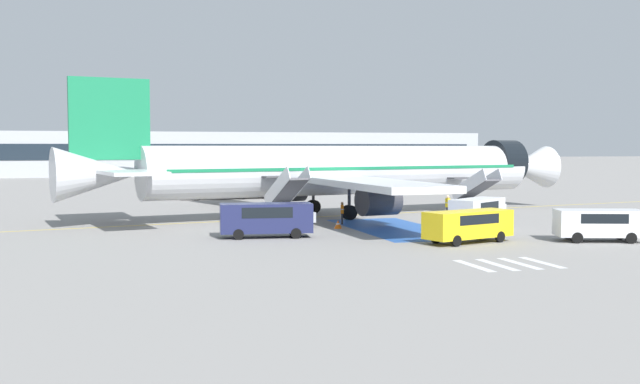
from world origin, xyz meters
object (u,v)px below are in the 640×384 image
Objects in this scene: fuel_tanker at (232,181)px; terminal_building at (154,154)px; boarding_stairs_forward at (475,203)px; traffic_cone_0 at (338,224)px; traffic_cone_1 at (434,215)px; service_van_0 at (599,222)px; ground_crew_1 at (342,212)px; traffic_cone_2 at (467,217)px; airliner at (341,171)px; service_van_2 at (468,223)px; ground_crew_0 at (448,205)px; service_van_3 at (477,211)px; service_van_1 at (266,217)px; boarding_stairs_aft at (287,211)px.

fuel_tanker is 0.08× the size of terminal_building.
boarding_stairs_forward is 0.04× the size of terminal_building.
traffic_cone_0 is 9.51m from traffic_cone_1.
service_van_0 is 3.30× the size of ground_crew_1.
traffic_cone_2 is (10.45, 1.71, 0.04)m from traffic_cone_0.
service_van_0 is at bearing 15.01° from airliner.
traffic_cone_2 is 98.00m from terminal_building.
traffic_cone_0 is 10.59m from traffic_cone_2.
service_van_2 reaches higher than ground_crew_0.
service_van_0 reaches higher than ground_crew_0.
fuel_tanker reaches higher than traffic_cone_2.
traffic_cone_2 is at bearing -76.98° from ground_crew_1.
terminal_building reaches higher than ground_crew_0.
ground_crew_0 is 1.74m from traffic_cone_1.
service_van_3 is 9.34m from traffic_cone_0.
service_van_2 is 0.04× the size of terminal_building.
service_van_1 is 6.78m from traffic_cone_0.
traffic_cone_1 reaches higher than traffic_cone_0.
ground_crew_0 is at bearing -60.55° from ground_crew_1.
ground_crew_1 is 0.01× the size of terminal_building.
airliner is 24.18× the size of ground_crew_0.
boarding_stairs_forward is 0.51× the size of fuel_tanker.
traffic_cone_2 is (7.39, -7.10, -3.27)m from airliner.
fuel_tanker is 43.75m from service_van_0.
terminal_building is at bearing -1.10° from fuel_tanker.
boarding_stairs_forward is at bearing -55.43° from ground_crew_1.
airliner reaches higher than fuel_tanker.
fuel_tanker is (-5.16, 21.66, -1.73)m from airliner.
boarding_stairs_aft is 0.94× the size of service_van_2.
service_van_3 is (-3.71, 7.80, 0.10)m from service_van_0.
traffic_cone_1 is (3.82, 12.95, -0.79)m from service_van_2.
service_van_0 is 16.53m from traffic_cone_0.
fuel_tanker is at bearing 24.50° from ground_crew_1.
traffic_cone_1 is (-1.46, -0.63, -0.70)m from ground_crew_0.
fuel_tanker is at bearing 172.82° from service_van_2.
service_van_1 is (-2.88, -6.66, 0.24)m from boarding_stairs_aft.
service_van_3 is 7.40× the size of traffic_cone_2.
service_van_3 is 6.75m from traffic_cone_1.
service_van_2 is at bearing -4.90° from airliner.
fuel_tanker is 2.05× the size of service_van_0.
boarding_stairs_aft reaches higher than ground_crew_1.
service_van_3 is at bearing -81.71° from terminal_building.
service_van_0 is 7.76m from service_van_2.
fuel_tanker is 40.30m from service_van_2.
ground_crew_0 is (15.90, 7.92, -0.21)m from service_van_1.
traffic_cone_1 is at bearing -162.25° from fuel_tanker.
service_van_0 is at bearing 61.29° from service_van_2.
boarding_stairs_aft is 7.26m from service_van_1.
boarding_stairs_forward is 17.01m from service_van_0.
service_van_1 reaches higher than service_van_3.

